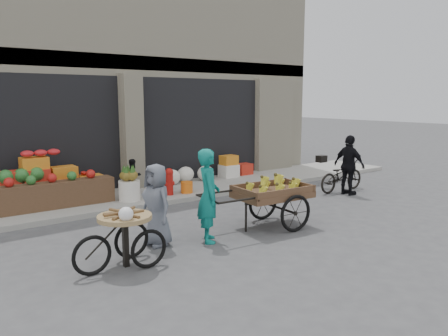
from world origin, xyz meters
TOP-DOWN VIEW (x-y plane):
  - ground at (0.00, 0.00)m, footprint 80.00×80.00m
  - sidewalk at (0.00, 4.10)m, footprint 18.00×2.20m
  - building at (0.00, 8.03)m, footprint 14.00×6.45m
  - fruit_display at (-2.48, 4.38)m, footprint 3.10×1.12m
  - pineapple_bin at (-0.75, 3.60)m, footprint 0.52×0.52m
  - fire_hydrant at (0.35, 3.55)m, footprint 0.22×0.22m
  - orange_bucket at (0.85, 3.50)m, footprint 0.32×0.32m
  - right_bay_goods at (2.61, 4.70)m, footprint 3.35×0.60m
  - seated_person at (-0.35, 4.20)m, footprint 0.51×0.43m
  - banana_cart at (0.78, 0.15)m, footprint 2.60×1.23m
  - vendor_woman at (-0.74, 0.16)m, footprint 0.66×0.75m
  - tricycle_cart at (-2.50, -0.09)m, footprint 1.44×0.88m
  - vendor_grey at (-1.61, 0.54)m, footprint 0.57×0.78m
  - bicycle at (4.77, 1.52)m, footprint 1.72×0.60m
  - cyclist at (4.57, 1.12)m, footprint 0.40×0.96m

SIDE VIEW (x-z plane):
  - ground at x=0.00m, z-range 0.00..0.00m
  - sidewalk at x=0.00m, z-range 0.00..0.12m
  - orange_bucket at x=0.85m, z-range 0.12..0.42m
  - pineapple_bin at x=-0.75m, z-range 0.12..0.62m
  - right_bay_goods at x=2.61m, z-range 0.06..0.76m
  - bicycle at x=4.77m, z-range 0.00..0.90m
  - fire_hydrant at x=0.35m, z-range 0.15..0.86m
  - tricycle_cart at x=-2.50m, z-range 0.09..1.04m
  - seated_person at x=-0.35m, z-range 0.12..1.05m
  - fruit_display at x=-2.48m, z-range 0.05..1.29m
  - vendor_grey at x=-1.61m, z-range 0.00..1.48m
  - banana_cart at x=0.78m, z-range 0.24..1.30m
  - cyclist at x=4.57m, z-range 0.00..1.64m
  - vendor_woman at x=-0.74m, z-range 0.00..1.72m
  - building at x=0.00m, z-range -0.13..6.87m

